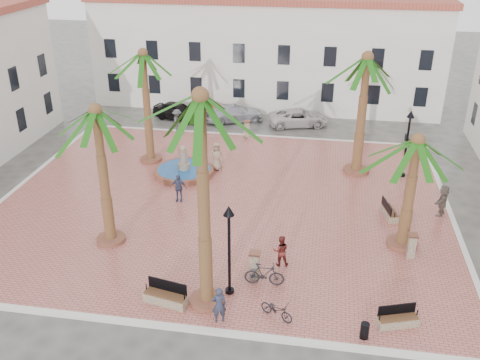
{
  "coord_description": "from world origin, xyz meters",
  "views": [
    {
      "loc": [
        5.61,
        -27.37,
        15.04
      ],
      "look_at": [
        1.0,
        0.0,
        1.6
      ],
      "focal_mm": 40.0,
      "sensor_mm": 36.0,
      "label": 1
    }
  ],
  "objects_px": {
    "bollard_e": "(412,245)",
    "pedestrian_east": "(443,200)",
    "fountain": "(184,170)",
    "bench_se": "(398,320)",
    "palm_nw": "(144,66)",
    "bench_ne": "(410,146)",
    "car_white": "(299,118)",
    "car_black": "(178,111)",
    "palm_ne": "(366,72)",
    "bicycle_b": "(264,274)",
    "lamppost_s": "(229,235)",
    "lamppost_e": "(408,132)",
    "car_red": "(212,110)",
    "bollard_se": "(255,265)",
    "bicycle_a": "(277,310)",
    "cyclist_b": "(281,251)",
    "cyclist_a": "(219,305)",
    "bollard_n": "(247,129)",
    "palm_sw": "(97,126)",
    "bench_s": "(166,297)",
    "bench_e": "(389,212)",
    "palm_s": "(201,120)",
    "pedestrian_fountain_a": "(217,157)",
    "pedestrian_fountain_b": "(178,188)",
    "car_silver": "(234,113)",
    "litter_bin": "(365,331)",
    "palm_e": "(416,156)"
  },
  "relations": [
    {
      "from": "palm_nw",
      "to": "bench_e",
      "type": "distance_m",
      "value": 17.64
    },
    {
      "from": "bicycle_a",
      "to": "car_red",
      "type": "bearing_deg",
      "value": 46.24
    },
    {
      "from": "bicycle_b",
      "to": "car_white",
      "type": "distance_m",
      "value": 21.78
    },
    {
      "from": "pedestrian_fountain_b",
      "to": "car_black",
      "type": "relative_size",
      "value": 0.39
    },
    {
      "from": "cyclist_a",
      "to": "car_red",
      "type": "distance_m",
      "value": 26.04
    },
    {
      "from": "bollard_e",
      "to": "pedestrian_fountain_a",
      "type": "bearing_deg",
      "value": 143.53
    },
    {
      "from": "car_white",
      "to": "car_black",
      "type": "bearing_deg",
      "value": 74.65
    },
    {
      "from": "pedestrian_fountain_b",
      "to": "pedestrian_east",
      "type": "height_order",
      "value": "pedestrian_east"
    },
    {
      "from": "lamppost_s",
      "to": "lamppost_e",
      "type": "relative_size",
      "value": 0.99
    },
    {
      "from": "palm_sw",
      "to": "litter_bin",
      "type": "xyz_separation_m",
      "value": [
        12.62,
        -5.14,
        -5.93
      ]
    },
    {
      "from": "palm_ne",
      "to": "fountain",
      "type": "bearing_deg",
      "value": -168.74
    },
    {
      "from": "palm_s",
      "to": "lamppost_s",
      "type": "relative_size",
      "value": 2.19
    },
    {
      "from": "bench_se",
      "to": "palm_s",
      "type": "bearing_deg",
      "value": 160.07
    },
    {
      "from": "bollard_e",
      "to": "pedestrian_east",
      "type": "xyz_separation_m",
      "value": [
        2.19,
        4.69,
        0.23
      ]
    },
    {
      "from": "palm_e",
      "to": "pedestrian_fountain_b",
      "type": "height_order",
      "value": "palm_e"
    },
    {
      "from": "pedestrian_east",
      "to": "car_white",
      "type": "height_order",
      "value": "pedestrian_east"
    },
    {
      "from": "bench_e",
      "to": "bench_se",
      "type": "bearing_deg",
      "value": 164.0
    },
    {
      "from": "bench_s",
      "to": "bench_e",
      "type": "relative_size",
      "value": 1.14
    },
    {
      "from": "palm_ne",
      "to": "bench_ne",
      "type": "height_order",
      "value": "palm_ne"
    },
    {
      "from": "cyclist_b",
      "to": "pedestrian_fountain_a",
      "type": "xyz_separation_m",
      "value": [
        -5.25,
        10.19,
        0.17
      ]
    },
    {
      "from": "cyclist_b",
      "to": "bicycle_a",
      "type": "bearing_deg",
      "value": 83.46
    },
    {
      "from": "bollard_se",
      "to": "bicycle_a",
      "type": "height_order",
      "value": "bollard_se"
    },
    {
      "from": "palm_sw",
      "to": "lamppost_e",
      "type": "xyz_separation_m",
      "value": [
        15.67,
        10.55,
        -3.26
      ]
    },
    {
      "from": "bicycle_b",
      "to": "lamppost_e",
      "type": "bearing_deg",
      "value": -31.69
    },
    {
      "from": "palm_nw",
      "to": "bench_ne",
      "type": "height_order",
      "value": "palm_nw"
    },
    {
      "from": "pedestrian_fountain_a",
      "to": "car_black",
      "type": "height_order",
      "value": "pedestrian_fountain_a"
    },
    {
      "from": "bollard_se",
      "to": "car_black",
      "type": "bearing_deg",
      "value": 114.27
    },
    {
      "from": "fountain",
      "to": "bench_se",
      "type": "relative_size",
      "value": 2.17
    },
    {
      "from": "lamppost_e",
      "to": "pedestrian_east",
      "type": "height_order",
      "value": "lamppost_e"
    },
    {
      "from": "palm_sw",
      "to": "bench_s",
      "type": "distance_m",
      "value": 8.55
    },
    {
      "from": "palm_s",
      "to": "car_black",
      "type": "height_order",
      "value": "palm_s"
    },
    {
      "from": "palm_sw",
      "to": "cyclist_b",
      "type": "xyz_separation_m",
      "value": [
        8.85,
        -0.69,
        -5.49
      ]
    },
    {
      "from": "bench_e",
      "to": "bicycle_a",
      "type": "bearing_deg",
      "value": 137.33
    },
    {
      "from": "palm_nw",
      "to": "pedestrian_east",
      "type": "bearing_deg",
      "value": -13.88
    },
    {
      "from": "bench_s",
      "to": "cyclist_b",
      "type": "relative_size",
      "value": 1.28
    },
    {
      "from": "palm_ne",
      "to": "bicycle_b",
      "type": "xyz_separation_m",
      "value": [
        -4.45,
        -13.09,
        -6.14
      ]
    },
    {
      "from": "palm_e",
      "to": "bollard_se",
      "type": "distance_m",
      "value": 9.12
    },
    {
      "from": "pedestrian_fountain_b",
      "to": "bench_e",
      "type": "bearing_deg",
      "value": -3.69
    },
    {
      "from": "fountain",
      "to": "bollard_n",
      "type": "distance_m",
      "value": 7.79
    },
    {
      "from": "car_silver",
      "to": "lamppost_s",
      "type": "bearing_deg",
      "value": 165.94
    },
    {
      "from": "car_black",
      "to": "car_silver",
      "type": "xyz_separation_m",
      "value": [
        4.74,
        0.3,
        -0.02
      ]
    },
    {
      "from": "pedestrian_fountain_a",
      "to": "car_red",
      "type": "relative_size",
      "value": 0.52
    },
    {
      "from": "cyclist_b",
      "to": "bollard_n",
      "type": "bearing_deg",
      "value": -85.47
    },
    {
      "from": "lamppost_s",
      "to": "pedestrian_fountain_b",
      "type": "bearing_deg",
      "value": 119.46
    },
    {
      "from": "fountain",
      "to": "palm_nw",
      "type": "relative_size",
      "value": 0.5
    },
    {
      "from": "bollard_e",
      "to": "car_silver",
      "type": "distance_m",
      "value": 22.19
    },
    {
      "from": "car_red",
      "to": "fountain",
      "type": "bearing_deg",
      "value": -175.8
    },
    {
      "from": "palm_e",
      "to": "lamppost_e",
      "type": "xyz_separation_m",
      "value": [
        0.86,
        8.5,
        -1.95
      ]
    },
    {
      "from": "cyclist_b",
      "to": "lamppost_s",
      "type": "bearing_deg",
      "value": 41.4
    },
    {
      "from": "palm_sw",
      "to": "palm_nw",
      "type": "bearing_deg",
      "value": 96.69
    }
  ]
}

